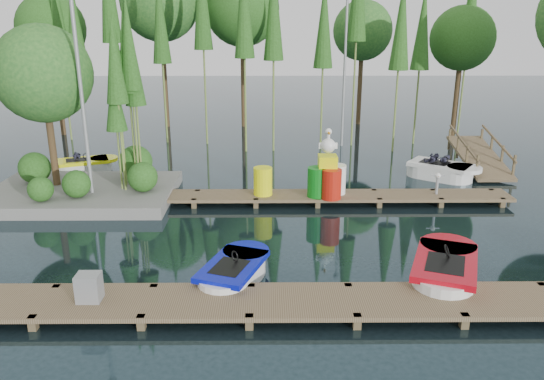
{
  "coord_description": "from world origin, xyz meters",
  "views": [
    {
      "loc": [
        0.37,
        -14.37,
        5.89
      ],
      "look_at": [
        0.5,
        0.5,
        1.1
      ],
      "focal_mm": 35.0,
      "sensor_mm": 36.0,
      "label": 1
    }
  ],
  "objects_px": {
    "island": "(67,105)",
    "boat_blue": "(234,274)",
    "boat_red": "(445,272)",
    "utility_cabinet": "(89,287)",
    "yellow_barrel": "(263,181)",
    "boat_yellow_far": "(85,165)",
    "drum_cluster": "(328,177)"
  },
  "relations": [
    {
      "from": "island",
      "to": "yellow_barrel",
      "type": "xyz_separation_m",
      "value": [
        6.51,
        -0.79,
        -2.42
      ]
    },
    {
      "from": "boat_blue",
      "to": "boat_yellow_far",
      "type": "bearing_deg",
      "value": 144.39
    },
    {
      "from": "boat_blue",
      "to": "boat_red",
      "type": "xyz_separation_m",
      "value": [
        4.92,
        -0.03,
        0.05
      ]
    },
    {
      "from": "boat_blue",
      "to": "boat_red",
      "type": "relative_size",
      "value": 0.84
    },
    {
      "from": "island",
      "to": "boat_blue",
      "type": "distance_m",
      "value": 9.24
    },
    {
      "from": "island",
      "to": "boat_yellow_far",
      "type": "xyz_separation_m",
      "value": [
        -0.75,
        3.11,
        -2.92
      ]
    },
    {
      "from": "boat_blue",
      "to": "drum_cluster",
      "type": "height_order",
      "value": "drum_cluster"
    },
    {
      "from": "boat_red",
      "to": "boat_yellow_far",
      "type": "bearing_deg",
      "value": 161.43
    },
    {
      "from": "boat_yellow_far",
      "to": "yellow_barrel",
      "type": "bearing_deg",
      "value": -30.02
    },
    {
      "from": "island",
      "to": "yellow_barrel",
      "type": "height_order",
      "value": "island"
    },
    {
      "from": "island",
      "to": "boat_blue",
      "type": "bearing_deg",
      "value": -47.86
    },
    {
      "from": "utility_cabinet",
      "to": "drum_cluster",
      "type": "height_order",
      "value": "drum_cluster"
    },
    {
      "from": "boat_blue",
      "to": "utility_cabinet",
      "type": "relative_size",
      "value": 4.62
    },
    {
      "from": "boat_red",
      "to": "yellow_barrel",
      "type": "height_order",
      "value": "yellow_barrel"
    },
    {
      "from": "island",
      "to": "boat_blue",
      "type": "relative_size",
      "value": 2.45
    },
    {
      "from": "boat_yellow_far",
      "to": "boat_blue",
      "type": "bearing_deg",
      "value": -57.17
    },
    {
      "from": "drum_cluster",
      "to": "yellow_barrel",
      "type": "bearing_deg",
      "value": 175.74
    },
    {
      "from": "boat_yellow_far",
      "to": "yellow_barrel",
      "type": "height_order",
      "value": "yellow_barrel"
    },
    {
      "from": "island",
      "to": "boat_red",
      "type": "relative_size",
      "value": 2.05
    },
    {
      "from": "yellow_barrel",
      "to": "boat_yellow_far",
      "type": "bearing_deg",
      "value": 151.73
    },
    {
      "from": "boat_red",
      "to": "utility_cabinet",
      "type": "bearing_deg",
      "value": -149.55
    },
    {
      "from": "boat_red",
      "to": "yellow_barrel",
      "type": "xyz_separation_m",
      "value": [
        -4.28,
        5.74,
        0.48
      ]
    },
    {
      "from": "island",
      "to": "drum_cluster",
      "type": "bearing_deg",
      "value": -6.26
    },
    {
      "from": "boat_yellow_far",
      "to": "utility_cabinet",
      "type": "height_order",
      "value": "boat_yellow_far"
    },
    {
      "from": "yellow_barrel",
      "to": "drum_cluster",
      "type": "xyz_separation_m",
      "value": [
        2.15,
        -0.16,
        0.2
      ]
    },
    {
      "from": "utility_cabinet",
      "to": "yellow_barrel",
      "type": "distance_m",
      "value": 7.85
    },
    {
      "from": "boat_red",
      "to": "yellow_barrel",
      "type": "relative_size",
      "value": 3.52
    },
    {
      "from": "island",
      "to": "yellow_barrel",
      "type": "bearing_deg",
      "value": -6.92
    },
    {
      "from": "island",
      "to": "yellow_barrel",
      "type": "distance_m",
      "value": 6.99
    },
    {
      "from": "island",
      "to": "drum_cluster",
      "type": "height_order",
      "value": "island"
    },
    {
      "from": "island",
      "to": "boat_red",
      "type": "height_order",
      "value": "island"
    },
    {
      "from": "island",
      "to": "utility_cabinet",
      "type": "bearing_deg",
      "value": -69.23
    }
  ]
}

